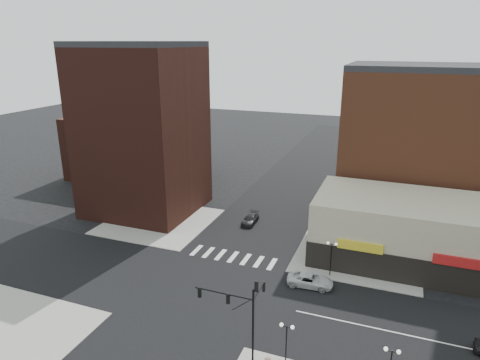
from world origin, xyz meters
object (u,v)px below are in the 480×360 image
(street_lamp_se_b, at_px, (391,360))
(street_lamp_ne, at_px, (332,250))
(white_suv, at_px, (310,280))
(dark_sedan_north, at_px, (250,219))
(traffic_signal, at_px, (244,306))
(street_lamp_se_a, at_px, (287,335))

(street_lamp_se_b, height_order, street_lamp_ne, same)
(white_suv, xyz_separation_m, dark_sedan_north, (-11.88, 13.73, -0.06))
(street_lamp_ne, bearing_deg, dark_sedan_north, 141.42)
(traffic_signal, bearing_deg, street_lamp_ne, 73.25)
(dark_sedan_north, bearing_deg, street_lamp_se_a, -66.40)
(street_lamp_se_a, distance_m, dark_sedan_north, 29.75)
(white_suv, bearing_deg, traffic_signal, 162.72)
(street_lamp_se_a, bearing_deg, street_lamp_se_b, 0.00)
(street_lamp_se_b, distance_m, street_lamp_ne, 17.46)
(traffic_signal, height_order, dark_sedan_north, traffic_signal)
(street_lamp_se_a, relative_size, dark_sedan_north, 0.95)
(dark_sedan_north, bearing_deg, street_lamp_se_b, -54.02)
(street_lamp_ne, height_order, white_suv, street_lamp_ne)
(white_suv, relative_size, dark_sedan_north, 1.15)
(street_lamp_se_b, relative_size, street_lamp_ne, 1.00)
(street_lamp_se_a, bearing_deg, dark_sedan_north, 115.12)
(street_lamp_ne, distance_m, dark_sedan_north, 17.57)
(street_lamp_se_a, height_order, street_lamp_ne, same)
(street_lamp_se_a, distance_m, street_lamp_ne, 16.03)
(street_lamp_se_b, bearing_deg, street_lamp_ne, 113.63)
(street_lamp_se_a, relative_size, street_lamp_se_b, 1.00)
(street_lamp_ne, distance_m, white_suv, 4.25)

